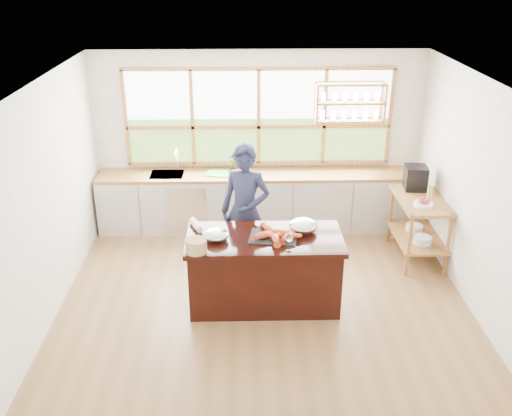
{
  "coord_description": "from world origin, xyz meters",
  "views": [
    {
      "loc": [
        -0.25,
        -6.19,
        3.95
      ],
      "look_at": [
        -0.09,
        0.15,
        1.12
      ],
      "focal_mm": 40.0,
      "sensor_mm": 36.0,
      "label": 1
    }
  ],
  "objects_px": {
    "espresso_machine": "(415,178)",
    "wicker_basket": "(196,246)",
    "cook": "(245,211)",
    "island": "(264,270)"
  },
  "relations": [
    {
      "from": "wicker_basket",
      "to": "cook",
      "type": "bearing_deg",
      "value": 62.72
    },
    {
      "from": "cook",
      "to": "espresso_machine",
      "type": "distance_m",
      "value": 2.52
    },
    {
      "from": "cook",
      "to": "espresso_machine",
      "type": "relative_size",
      "value": 5.34
    },
    {
      "from": "cook",
      "to": "wicker_basket",
      "type": "height_order",
      "value": "cook"
    },
    {
      "from": "island",
      "to": "cook",
      "type": "height_order",
      "value": "cook"
    },
    {
      "from": "espresso_machine",
      "to": "cook",
      "type": "bearing_deg",
      "value": -157.65
    },
    {
      "from": "cook",
      "to": "wicker_basket",
      "type": "xyz_separation_m",
      "value": [
        -0.56,
        -1.08,
        0.07
      ]
    },
    {
      "from": "espresso_machine",
      "to": "wicker_basket",
      "type": "relative_size",
      "value": 1.41
    },
    {
      "from": "cook",
      "to": "espresso_machine",
      "type": "xyz_separation_m",
      "value": [
        2.41,
        0.73,
        0.17
      ]
    },
    {
      "from": "island",
      "to": "cook",
      "type": "bearing_deg",
      "value": 106.75
    }
  ]
}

